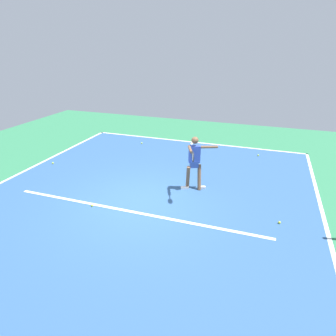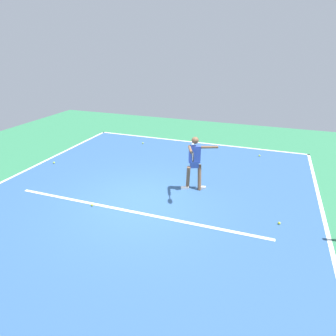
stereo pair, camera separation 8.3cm
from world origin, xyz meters
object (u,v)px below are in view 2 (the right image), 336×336
object	(u,v)px
tennis_player	(195,160)
tennis_ball_near_service_line	(54,163)
tennis_ball_far_corner	(279,223)
tennis_ball_centre_court	(143,143)
tennis_ball_by_sideline	(92,205)
tennis_ball_by_baseline	(259,156)

from	to	relation	value
tennis_player	tennis_ball_near_service_line	xyz separation A→B (m)	(5.62, -0.27, -0.95)
tennis_ball_far_corner	tennis_ball_near_service_line	bearing A→B (deg)	-9.78
tennis_ball_near_service_line	tennis_ball_centre_court	xyz separation A→B (m)	(-2.22, -3.36, 0.00)
tennis_player	tennis_ball_by_sideline	xyz separation A→B (m)	(2.43, 1.98, -0.95)
tennis_ball_far_corner	tennis_ball_centre_court	bearing A→B (deg)	-38.68
tennis_player	tennis_ball_centre_court	size ratio (longest dim) A/B	26.06
tennis_ball_by_baseline	tennis_ball_by_sideline	world-z (taller)	same
tennis_ball_by_baseline	tennis_ball_near_service_line	world-z (taller)	same
tennis_player	tennis_ball_near_service_line	size ratio (longest dim) A/B	26.06
tennis_player	tennis_ball_by_baseline	distance (m)	4.25
tennis_ball_by_baseline	tennis_ball_far_corner	distance (m)	4.96
tennis_player	tennis_ball_by_baseline	world-z (taller)	tennis_player
tennis_ball_near_service_line	tennis_ball_by_sideline	xyz separation A→B (m)	(-3.19, 2.25, 0.00)
tennis_player	tennis_ball_far_corner	distance (m)	2.95
tennis_ball_near_service_line	tennis_ball_centre_court	world-z (taller)	same
tennis_ball_by_baseline	tennis_ball_near_service_line	xyz separation A→B (m)	(7.37, 3.48, 0.00)
tennis_ball_by_baseline	tennis_ball_by_sideline	bearing A→B (deg)	53.87
tennis_ball_far_corner	tennis_ball_by_sideline	bearing A→B (deg)	9.57
tennis_player	tennis_ball_centre_court	xyz separation A→B (m)	(3.40, -3.63, -0.95)
tennis_ball_near_service_line	tennis_ball_far_corner	distance (m)	8.29
tennis_ball_by_sideline	tennis_ball_centre_court	world-z (taller)	same
tennis_ball_by_baseline	tennis_ball_near_service_line	size ratio (longest dim) A/B	1.00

